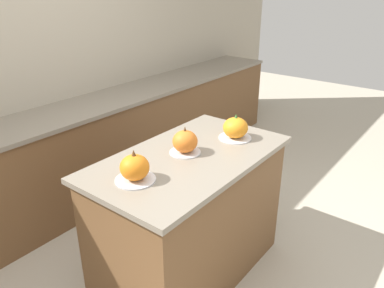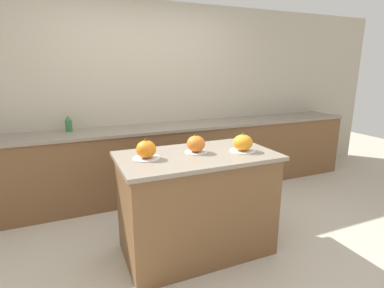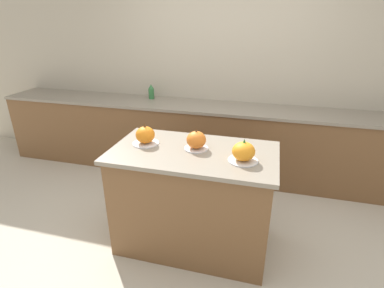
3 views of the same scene
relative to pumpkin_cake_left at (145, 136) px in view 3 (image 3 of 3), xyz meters
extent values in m
plane|color=#BCB29E|center=(0.44, -0.04, -1.01)|extent=(12.00, 12.00, 0.00)
cube|color=#B2A893|center=(0.44, 1.68, 0.24)|extent=(8.00, 0.06, 2.50)
cube|color=brown|center=(0.44, -0.04, -0.56)|extent=(1.30, 0.71, 0.90)
cube|color=gray|center=(0.44, -0.04, -0.09)|extent=(1.36, 0.77, 0.03)
cube|color=brown|center=(0.44, 1.35, -0.57)|extent=(6.00, 0.56, 0.89)
cube|color=gray|center=(0.44, 1.35, -0.10)|extent=(6.00, 0.60, 0.03)
cylinder|color=silver|center=(0.00, 0.00, -0.07)|extent=(0.23, 0.23, 0.01)
ellipsoid|color=orange|center=(0.00, 0.00, 0.01)|extent=(0.16, 0.16, 0.14)
cone|color=brown|center=(0.00, 0.00, 0.09)|extent=(0.03, 0.03, 0.04)
cylinder|color=silver|center=(0.45, 0.01, -0.07)|extent=(0.20, 0.20, 0.01)
ellipsoid|color=orange|center=(0.45, 0.01, 0.01)|extent=(0.16, 0.16, 0.14)
cone|color=brown|center=(0.45, 0.01, 0.09)|extent=(0.02, 0.02, 0.03)
cylinder|color=silver|center=(0.85, -0.12, -0.07)|extent=(0.23, 0.23, 0.01)
ellipsoid|color=orange|center=(0.85, -0.12, 0.01)|extent=(0.17, 0.17, 0.14)
cone|color=#38702D|center=(0.85, -0.12, 0.09)|extent=(0.03, 0.03, 0.03)
cylinder|color=#2D6B38|center=(-0.55, 1.48, -0.02)|extent=(0.08, 0.08, 0.14)
cone|color=#2D6B38|center=(-0.55, 1.48, 0.08)|extent=(0.07, 0.07, 0.06)
camera|label=1|loc=(-1.24, -1.37, 0.96)|focal=35.00mm
camera|label=2|loc=(-0.59, -2.31, 0.65)|focal=28.00mm
camera|label=3|loc=(1.00, -2.19, 0.94)|focal=28.00mm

